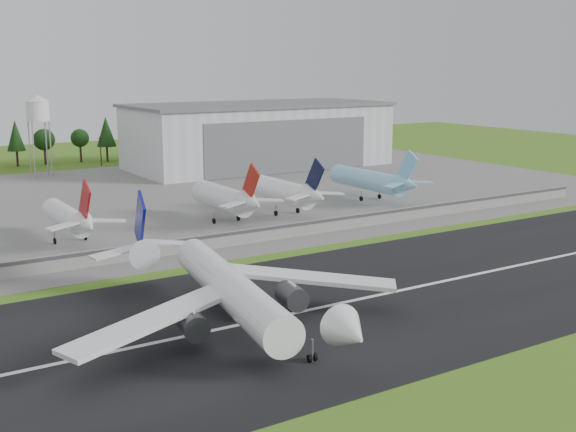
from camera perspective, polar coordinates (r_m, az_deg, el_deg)
ground at (r=115.10m, az=6.49°, el=-8.40°), size 600.00×600.00×0.00m
runway at (r=122.57m, az=3.56°, el=-7.05°), size 320.00×60.00×0.10m
runway_centerline at (r=122.55m, az=3.56°, el=-7.02°), size 220.00×1.00×0.02m
apron at (r=218.59m, az=-13.53°, el=1.04°), size 320.00×150.00×0.10m
blast_fence at (r=159.25m, az=-5.93°, el=-1.99°), size 240.00×0.61×3.50m
hangar_east at (r=288.32m, az=-2.33°, el=6.42°), size 102.00×47.00×25.20m
water_tower at (r=276.63m, az=-19.19°, el=8.03°), size 8.40×8.40×29.40m
utility_poles at (r=294.64m, az=-18.60°, el=3.46°), size 230.00×3.00×12.00m
treeline at (r=309.12m, az=-19.27°, el=3.78°), size 320.00×16.00×22.00m
main_airliner at (r=111.04m, az=-4.42°, el=-6.45°), size 56.44×59.09×18.17m
parked_jet_red_a at (r=169.53m, az=-16.79°, el=-0.18°), size 7.36×31.29×16.38m
parked_jet_red_b at (r=183.83m, az=-4.73°, el=1.36°), size 7.36×31.29×16.94m
parked_jet_navy at (r=192.90m, az=0.14°, el=1.88°), size 7.36×31.29×16.89m
parked_jet_skyblue at (r=215.85m, az=6.80°, el=2.81°), size 7.36×37.29×16.77m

